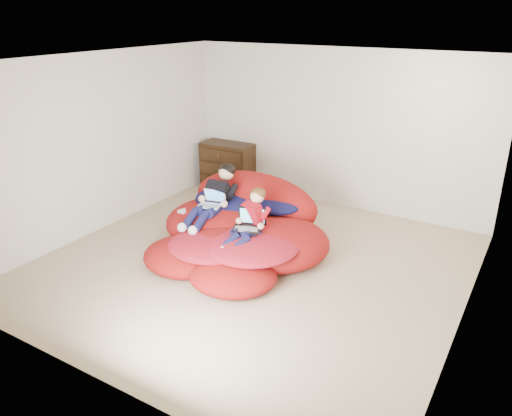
{
  "coord_description": "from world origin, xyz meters",
  "views": [
    {
      "loc": [
        2.93,
        -4.79,
        3.04
      ],
      "look_at": [
        -0.06,
        0.18,
        0.7
      ],
      "focal_mm": 35.0,
      "sensor_mm": 36.0,
      "label": 1
    }
  ],
  "objects_px": {
    "laptop_white": "(212,201)",
    "laptop_black": "(249,223)",
    "older_boy": "(216,195)",
    "younger_boy": "(250,219)",
    "beanbag_pile": "(240,229)",
    "dresser": "(228,166)"
  },
  "relations": [
    {
      "from": "laptop_white",
      "to": "laptop_black",
      "type": "xyz_separation_m",
      "value": [
        0.74,
        -0.25,
        -0.06
      ]
    },
    {
      "from": "older_boy",
      "to": "younger_boy",
      "type": "height_order",
      "value": "older_boy"
    },
    {
      "from": "beanbag_pile",
      "to": "older_boy",
      "type": "distance_m",
      "value": 0.56
    },
    {
      "from": "laptop_black",
      "to": "beanbag_pile",
      "type": "bearing_deg",
      "value": 137.01
    },
    {
      "from": "beanbag_pile",
      "to": "laptop_black",
      "type": "xyz_separation_m",
      "value": [
        0.36,
        -0.34,
        0.29
      ]
    },
    {
      "from": "dresser",
      "to": "older_boy",
      "type": "xyz_separation_m",
      "value": [
        1.1,
        -1.91,
        0.26
      ]
    },
    {
      "from": "older_boy",
      "to": "laptop_white",
      "type": "relative_size",
      "value": 3.19
    },
    {
      "from": "beanbag_pile",
      "to": "laptop_black",
      "type": "relative_size",
      "value": 6.05
    },
    {
      "from": "dresser",
      "to": "younger_boy",
      "type": "xyz_separation_m",
      "value": [
        1.85,
        -2.23,
        0.2
      ]
    },
    {
      "from": "dresser",
      "to": "beanbag_pile",
      "type": "height_order",
      "value": "beanbag_pile"
    },
    {
      "from": "older_boy",
      "to": "younger_boy",
      "type": "bearing_deg",
      "value": -23.06
    },
    {
      "from": "dresser",
      "to": "laptop_black",
      "type": "height_order",
      "value": "dresser"
    },
    {
      "from": "dresser",
      "to": "older_boy",
      "type": "height_order",
      "value": "older_boy"
    },
    {
      "from": "beanbag_pile",
      "to": "laptop_white",
      "type": "xyz_separation_m",
      "value": [
        -0.38,
        -0.09,
        0.35
      ]
    },
    {
      "from": "dresser",
      "to": "laptop_black",
      "type": "distance_m",
      "value": 2.91
    },
    {
      "from": "beanbag_pile",
      "to": "dresser",
      "type": "bearing_deg",
      "value": 127.93
    },
    {
      "from": "dresser",
      "to": "younger_boy",
      "type": "relative_size",
      "value": 1.11
    },
    {
      "from": "younger_boy",
      "to": "beanbag_pile",
      "type": "bearing_deg",
      "value": 138.53
    },
    {
      "from": "beanbag_pile",
      "to": "younger_boy",
      "type": "xyz_separation_m",
      "value": [
        0.36,
        -0.32,
        0.35
      ]
    },
    {
      "from": "older_boy",
      "to": "laptop_black",
      "type": "relative_size",
      "value": 2.69
    },
    {
      "from": "beanbag_pile",
      "to": "laptop_black",
      "type": "bearing_deg",
      "value": -42.99
    },
    {
      "from": "laptop_black",
      "to": "older_boy",
      "type": "bearing_deg",
      "value": 155.82
    }
  ]
}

